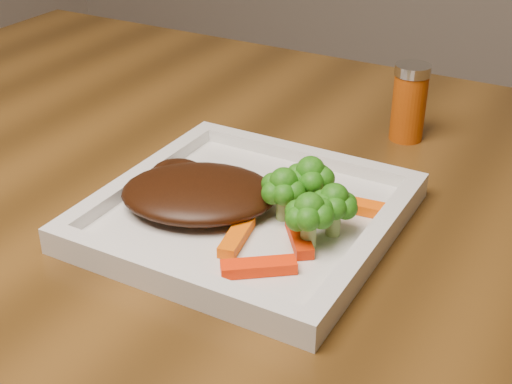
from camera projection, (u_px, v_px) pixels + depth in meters
The scene contains 12 objects.
plate at pixel (247, 218), 0.68m from camera, with size 0.27×0.27×0.01m, color silver.
steak at pixel (199, 193), 0.68m from camera, with size 0.15×0.12×0.03m, color black.
broccoli_0 at pixel (310, 177), 0.67m from camera, with size 0.05×0.05×0.07m, color #116110, non-canonical shape.
broccoli_1 at pixel (334, 203), 0.63m from camera, with size 0.05×0.05×0.06m, color #166611, non-canonical shape.
broccoli_2 at pixel (309, 218), 0.61m from camera, with size 0.05×0.05×0.06m, color #2A7313, non-canonical shape.
broccoli_3 at pixel (283, 189), 0.66m from camera, with size 0.05×0.05×0.06m, color #215E0F, non-canonical shape.
carrot_0 at pixel (259, 267), 0.59m from camera, with size 0.06×0.02×0.01m, color #FF2B04.
carrot_2 at pixel (237, 237), 0.63m from camera, with size 0.06×0.02×0.01m, color #F15C03.
carrot_3 at pixel (366, 208), 0.68m from camera, with size 0.06×0.02×0.01m, color #FF5804.
carrot_4 at pixel (298, 182), 0.72m from camera, with size 0.05×0.01×0.01m, color #F06403.
carrot_5 at pixel (299, 237), 0.63m from camera, with size 0.06×0.02×0.01m, color red.
spice_shaker at pixel (409, 103), 0.83m from camera, with size 0.04×0.04×0.09m, color #A44009.
Camera 1 is at (0.33, -0.54, 1.11)m, focal length 50.00 mm.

